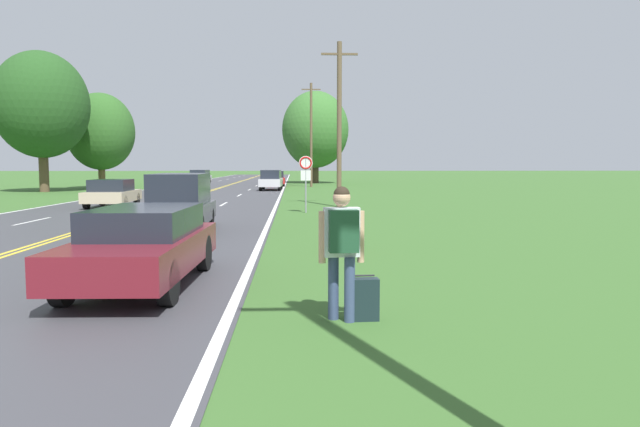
% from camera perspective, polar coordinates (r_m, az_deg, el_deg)
% --- Properties ---
extents(hitchhiker_person, '(0.62, 0.44, 1.81)m').
position_cam_1_polar(hitchhiker_person, '(7.58, 2.22, -2.60)').
color(hitchhiker_person, '#38476B').
rests_on(hitchhiker_person, ground).
extents(suitcase, '(0.39, 0.21, 0.62)m').
position_cam_1_polar(suitcase, '(7.80, 4.48, -8.55)').
color(suitcase, '#19282D').
rests_on(suitcase, ground).
extents(fire_hydrant, '(0.48, 0.32, 0.86)m').
position_cam_1_polar(fire_hydrant, '(13.87, 2.30, -1.99)').
color(fire_hydrant, red).
rests_on(fire_hydrant, ground).
extents(traffic_sign, '(0.60, 0.10, 2.49)m').
position_cam_1_polar(traffic_sign, '(24.94, -1.44, 4.37)').
color(traffic_sign, gray).
rests_on(traffic_sign, ground).
extents(utility_pole_midground, '(1.80, 0.24, 8.12)m').
position_cam_1_polar(utility_pole_midground, '(28.59, 1.94, 9.12)').
color(utility_pole_midground, brown).
rests_on(utility_pole_midground, ground).
extents(utility_pole_far, '(1.80, 0.24, 9.80)m').
position_cam_1_polar(utility_pole_far, '(54.59, -0.89, 7.99)').
color(utility_pole_far, brown).
rests_on(utility_pole_far, ground).
extents(tree_left_verge, '(7.60, 7.60, 10.50)m').
position_cam_1_polar(tree_left_verge, '(65.82, -0.47, 8.38)').
color(tree_left_verge, '#473828').
rests_on(tree_left_verge, ground).
extents(tree_mid_treeline, '(7.11, 7.11, 10.81)m').
position_cam_1_polar(tree_mid_treeline, '(49.55, -26.11, 9.72)').
color(tree_mid_treeline, brown).
rests_on(tree_mid_treeline, ground).
extents(tree_right_cluster, '(5.93, 5.93, 8.47)m').
position_cam_1_polar(tree_right_cluster, '(54.78, -21.11, 7.64)').
color(tree_right_cluster, brown).
rests_on(tree_right_cluster, ground).
extents(car_maroon_sedan_nearest, '(1.89, 4.64, 1.36)m').
position_cam_1_polar(car_maroon_sedan_nearest, '(10.36, -17.23, -2.93)').
color(car_maroon_sedan_nearest, black).
rests_on(car_maroon_sedan_nearest, ground).
extents(car_dark_grey_van_approaching, '(1.90, 4.65, 1.82)m').
position_cam_1_polar(car_dark_grey_van_approaching, '(18.61, -13.78, 1.17)').
color(car_dark_grey_van_approaching, black).
rests_on(car_dark_grey_van_approaching, ground).
extents(car_champagne_sedan_mid_near, '(2.06, 4.05, 1.38)m').
position_cam_1_polar(car_champagne_sedan_mid_near, '(30.08, -20.07, 1.96)').
color(car_champagne_sedan_mid_near, black).
rests_on(car_champagne_sedan_mid_near, ground).
extents(car_silver_suv_mid_far, '(1.88, 4.75, 1.68)m').
position_cam_1_polar(car_silver_suv_mid_far, '(47.68, -4.90, 3.43)').
color(car_silver_suv_mid_far, black).
rests_on(car_silver_suv_mid_far, ground).
extents(car_red_sedan_receding, '(2.02, 4.05, 1.49)m').
position_cam_1_polar(car_red_sedan_receding, '(56.87, -4.51, 3.51)').
color(car_red_sedan_receding, black).
rests_on(car_red_sedan_receding, ground).
extents(car_white_van_distant, '(2.06, 4.37, 1.54)m').
position_cam_1_polar(car_white_van_distant, '(66.20, -11.91, 3.67)').
color(car_white_van_distant, black).
rests_on(car_white_van_distant, ground).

